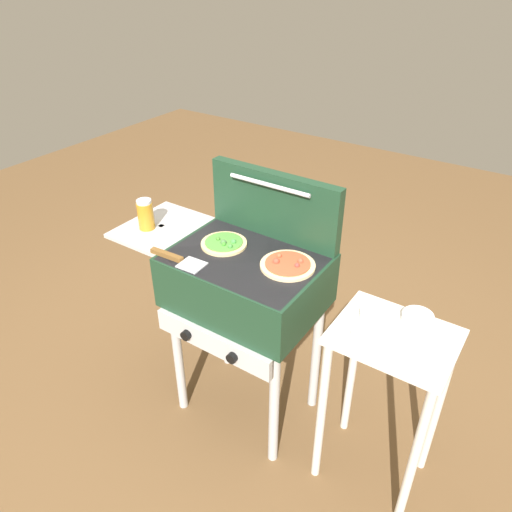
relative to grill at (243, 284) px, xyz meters
name	(u,v)px	position (x,y,z in m)	size (l,w,h in m)	color
ground_plane	(248,404)	(0.01, 0.00, -0.76)	(8.00, 8.00, 0.00)	brown
grill	(243,284)	(0.00, 0.00, 0.00)	(0.96, 0.53, 0.90)	#193823
grill_lid_open	(274,205)	(0.01, 0.22, 0.30)	(0.63, 0.08, 0.30)	#193823
pizza_pepperoni	(288,265)	(0.20, 0.04, 0.15)	(0.22, 0.22, 0.04)	beige
pizza_veggie	(224,243)	(-0.12, 0.03, 0.15)	(0.20, 0.20, 0.03)	#E0C17F
sauce_jar	(146,215)	(-0.50, -0.05, 0.21)	(0.07, 0.07, 0.14)	#B77A1E
spatula	(177,259)	(-0.20, -0.18, 0.15)	(0.26, 0.09, 0.02)	#B7BABF
prep_table	(386,380)	(0.67, 0.00, -0.19)	(0.44, 0.36, 0.80)	beige
topping_bowl_near	(364,336)	(0.59, -0.09, 0.06)	(0.10, 0.10, 0.04)	silver
topping_bowl_far	(417,320)	(0.72, 0.11, 0.06)	(0.11, 0.11, 0.04)	silver
topping_bowl_middle	(372,316)	(0.57, 0.03, 0.06)	(0.09, 0.09, 0.04)	silver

